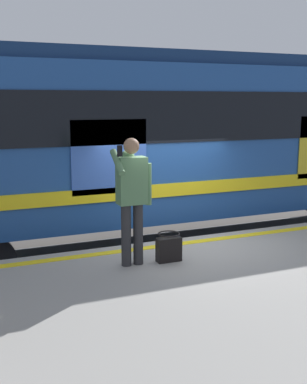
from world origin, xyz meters
TOP-DOWN VIEW (x-y plane):
  - ground_plane at (0.00, 0.00)m, footprint 24.17×24.17m
  - platform at (0.00, 2.40)m, footprint 13.48×4.80m
  - safety_line at (0.00, 0.30)m, footprint 13.21×0.16m
  - track_rail_near at (0.00, -1.34)m, footprint 17.53×0.08m
  - track_rail_far at (0.00, -2.77)m, footprint 17.53×0.08m
  - train_carriage at (-1.32, -2.05)m, footprint 13.28×2.82m
  - passenger at (1.19, 0.93)m, footprint 0.57×0.55m
  - handbag at (0.65, 1.01)m, footprint 0.36×0.33m

SIDE VIEW (x-z plane):
  - ground_plane at x=0.00m, z-range 0.00..0.00m
  - track_rail_near at x=0.00m, z-range 0.00..0.16m
  - track_rail_far at x=0.00m, z-range 0.00..0.16m
  - platform at x=0.00m, z-range 0.00..0.88m
  - safety_line at x=0.00m, z-range 0.88..0.89m
  - handbag at x=0.65m, z-range 0.87..1.30m
  - passenger at x=1.19m, z-range 1.05..2.85m
  - train_carriage at x=-1.32m, z-range 0.54..4.46m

